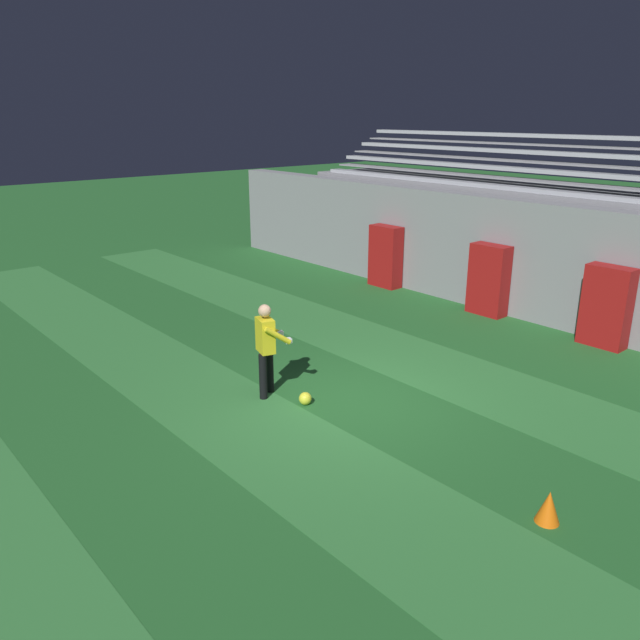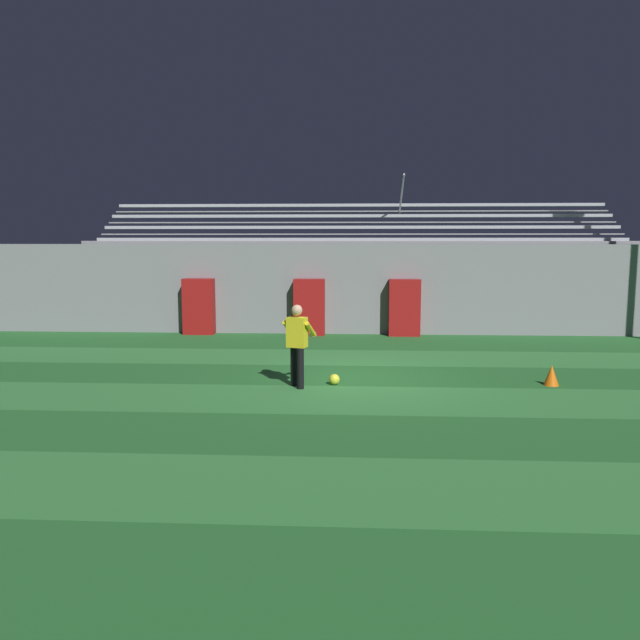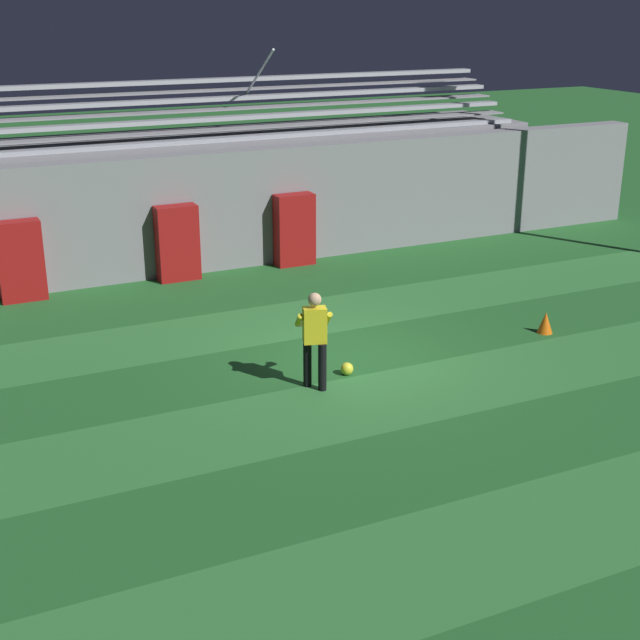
{
  "view_description": "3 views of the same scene",
  "coord_description": "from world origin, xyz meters",
  "views": [
    {
      "loc": [
        7.01,
        -6.8,
        4.74
      ],
      "look_at": [
        -1.07,
        0.16,
        1.19
      ],
      "focal_mm": 35.0,
      "sensor_mm": 36.0,
      "label": 1
    },
    {
      "loc": [
        -0.1,
        -13.15,
        2.96
      ],
      "look_at": [
        -0.77,
        -0.68,
        1.33
      ],
      "focal_mm": 35.0,
      "sensor_mm": 36.0,
      "label": 2
    },
    {
      "loc": [
        -6.97,
        -13.28,
        6.12
      ],
      "look_at": [
        -0.66,
        0.03,
        0.8
      ],
      "focal_mm": 50.0,
      "sensor_mm": 36.0,
      "label": 3
    }
  ],
  "objects": [
    {
      "name": "turf_stripe_near",
      "position": [
        0.0,
        -6.0,
        0.0
      ],
      "size": [
        28.0,
        2.08,
        0.01
      ],
      "primitive_type": "cube",
      "color": "#337A38",
      "rests_on": "ground"
    },
    {
      "name": "traffic_cone",
      "position": [
        3.94,
        -0.49,
        0.21
      ],
      "size": [
        0.3,
        0.3,
        0.42
      ],
      "primitive_type": "cone",
      "color": "orange",
      "rests_on": "ground"
    },
    {
      "name": "back_wall",
      "position": [
        0.0,
        6.5,
        1.4
      ],
      "size": [
        24.0,
        0.6,
        2.8
      ],
      "primitive_type": "cube",
      "color": "gray",
      "rests_on": "ground"
    },
    {
      "name": "turf_stripe_mid",
      "position": [
        0.0,
        -1.85,
        0.0
      ],
      "size": [
        28.0,
        2.08,
        0.01
      ],
      "primitive_type": "cube",
      "color": "#337A38",
      "rests_on": "ground"
    },
    {
      "name": "soccer_ball",
      "position": [
        -0.48,
        -0.68,
        0.11
      ],
      "size": [
        0.22,
        0.22,
        0.22
      ],
      "primitive_type": "sphere",
      "color": "yellow",
      "rests_on": "ground"
    },
    {
      "name": "padding_pillar_gate_right",
      "position": [
        1.46,
        5.95,
        0.87
      ],
      "size": [
        0.95,
        0.44,
        1.74
      ],
      "primitive_type": "cube",
      "color": "maroon",
      "rests_on": "ground"
    },
    {
      "name": "padding_pillar_gate_left",
      "position": [
        -1.46,
        5.95,
        0.87
      ],
      "size": [
        0.95,
        0.44,
        1.74
      ],
      "primitive_type": "cube",
      "color": "maroon",
      "rests_on": "ground"
    },
    {
      "name": "turf_stripe_far",
      "position": [
        0.0,
        2.3,
        0.0
      ],
      "size": [
        28.0,
        2.08,
        0.01
      ],
      "primitive_type": "cube",
      "color": "#337A38",
      "rests_on": "ground"
    },
    {
      "name": "ground_plane",
      "position": [
        0.0,
        0.0,
        0.0
      ],
      "size": [
        80.0,
        80.0,
        0.0
      ],
      "primitive_type": "plane",
      "color": "#236028"
    },
    {
      "name": "bleacher_stand",
      "position": [
        0.0,
        8.49,
        1.5
      ],
      "size": [
        18.0,
        3.35,
        5.03
      ],
      "color": "gray",
      "rests_on": "ground"
    },
    {
      "name": "goalkeeper",
      "position": [
        -1.21,
        -0.93,
        0.95
      ],
      "size": [
        0.68,
        0.67,
        1.67
      ],
      "color": "black",
      "rests_on": "ground"
    },
    {
      "name": "padding_pillar_far_left",
      "position": [
        -4.92,
        5.95,
        0.87
      ],
      "size": [
        0.95,
        0.44,
        1.74
      ],
      "primitive_type": "cube",
      "color": "maroon",
      "rests_on": "ground"
    }
  ]
}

